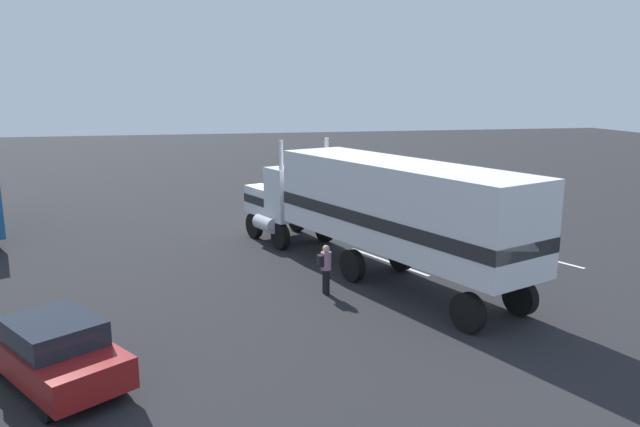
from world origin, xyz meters
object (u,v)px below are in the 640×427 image
Objects in this scene: semi_truck at (376,205)px; parked_car at (52,350)px; person_bystander at (325,267)px; motorcycle at (451,250)px.

semi_truck is 3.03× the size of parked_car.
person_bystander is (-1.63, 2.17, -1.63)m from semi_truck.
semi_truck is 11.40m from parked_car.
semi_truck reaches higher than person_bystander.
motorcycle is at bearing -61.45° from parked_car.
parked_car is 2.53× the size of motorcycle.
motorcycle is at bearing -76.12° from semi_truck.
person_bystander is 8.56m from parked_car.
person_bystander is 0.89× the size of motorcycle.
person_bystander reaches higher than parked_car.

